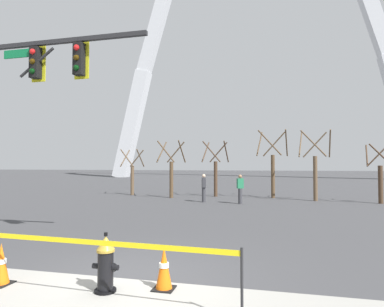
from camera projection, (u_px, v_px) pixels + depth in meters
name	position (u px, v px, depth m)	size (l,w,h in m)	color
ground_plane	(131.00, 278.00, 6.25)	(240.00, 240.00, 0.00)	#3D3D3F
fire_hydrant	(106.00, 264.00, 5.60)	(0.46, 0.48, 0.99)	black
caution_tape_barrier	(65.00, 255.00, 5.31)	(5.64, 0.32, 1.00)	#232326
traffic_cone_by_hydrant	(1.00, 264.00, 5.93)	(0.36, 0.36, 0.73)	black
traffic_cone_mid_sidewalk	(164.00, 268.00, 5.70)	(0.36, 0.36, 0.73)	black
traffic_signal_gantry	(27.00, 97.00, 9.64)	(5.02, 0.44, 6.00)	#232326
monument_arch	(255.00, 28.00, 53.36)	(48.41, 2.28, 55.09)	silver
tree_far_left	(132.00, 175.00, 23.68)	(1.50, 1.51, 3.21)	brown
tree_left_mid	(171.00, 172.00, 21.60)	(1.70, 1.71, 3.67)	brown
tree_center_left	(216.00, 172.00, 22.50)	(1.72, 1.73, 3.70)	#473323
tree_center_right	(273.00, 168.00, 21.53)	(1.99, 2.00, 4.33)	brown
tree_right_mid	(315.00, 170.00, 19.75)	(1.91, 1.92, 4.14)	brown
tree_far_right	(380.00, 177.00, 18.39)	(1.53, 1.54, 3.28)	#473323
pedestrian_walking_left	(204.00, 188.00, 19.07)	(0.30, 0.39, 1.59)	#38383D
pedestrian_standing_center	(240.00, 189.00, 18.22)	(0.39, 0.33, 1.59)	#38383D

